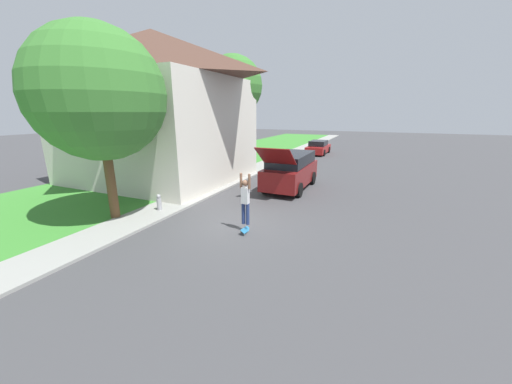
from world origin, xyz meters
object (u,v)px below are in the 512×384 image
suv_parked (291,170)px  skateboard (246,230)px  skateboarder (245,199)px  fire_hydrant (159,202)px  lawn_tree_near (98,95)px  car_down_street (318,148)px  lawn_tree_far (233,86)px

suv_parked → skateboard: suv_parked is taller
skateboarder → skateboard: 1.16m
skateboard → fire_hydrant: 4.38m
suv_parked → lawn_tree_near: bearing=-123.6°
lawn_tree_near → car_down_street: 22.79m
fire_hydrant → skateboarder: bearing=-4.2°
skateboard → fire_hydrant: size_ratio=1.12×
car_down_street → skateboard: (1.91, -21.16, -0.58)m
lawn_tree_far → fire_hydrant: lawn_tree_far is taller
car_down_street → skateboarder: bearing=-84.9°
lawn_tree_far → skateboarder: size_ratio=4.23×
lawn_tree_far → lawn_tree_near: bearing=-88.5°
skateboarder → lawn_tree_near: bearing=-168.9°
lawn_tree_near → skateboarder: lawn_tree_near is taller
lawn_tree_near → suv_parked: size_ratio=1.30×
skateboard → car_down_street: bearing=95.2°
suv_parked → skateboard: size_ratio=7.01×
car_down_street → skateboard: 21.26m
skateboard → suv_parked: bearing=93.3°
skateboard → lawn_tree_far: bearing=120.1°
suv_parked → skateboarder: bearing=-87.0°
car_down_street → lawn_tree_near: bearing=-99.0°
suv_parked → skateboard: (0.38, -6.59, -0.98)m
suv_parked → car_down_street: suv_parked is taller
lawn_tree_near → lawn_tree_far: 10.86m
lawn_tree_far → car_down_street: (3.78, 11.34, -5.27)m
skateboarder → car_down_street: bearing=95.1°
lawn_tree_far → car_down_street: lawn_tree_far is taller
car_down_street → skateboard: size_ratio=5.71×
skateboarder → fire_hydrant: bearing=175.8°
car_down_street → skateboard: bearing=-84.8°
lawn_tree_far → skateboarder: (5.66, -9.74, -4.69)m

